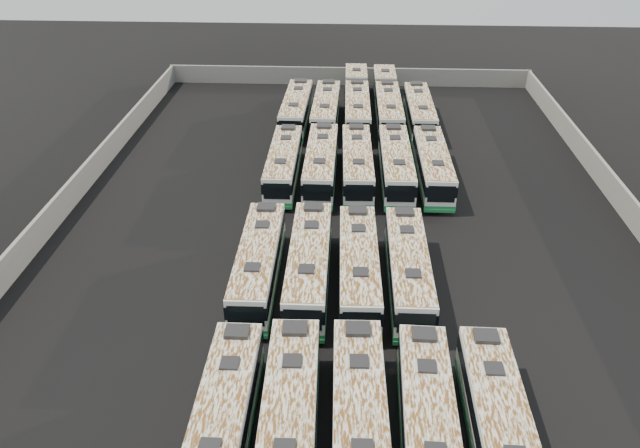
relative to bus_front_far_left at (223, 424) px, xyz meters
The scene contains 21 objects.
ground 21.21m from the bus_front_far_left, 75.33° to the left, with size 140.00×140.00×0.00m, color black.
perimeter_wall 21.15m from the bus_front_far_left, 75.33° to the left, with size 45.20×73.20×2.20m.
bus_front_far_left is the anchor object (origin of this frame).
bus_front_left 3.15m from the bus_front_far_left, ahead, with size 2.88×12.22×3.43m.
bus_front_center 6.47m from the bus_front_far_left, ahead, with size 2.83×12.16×3.41m.
bus_front_right 9.70m from the bus_front_far_left, ahead, with size 2.79×11.81×3.31m.
bus_front_far_right 13.01m from the bus_front_far_left, ahead, with size 2.62×11.83×3.33m.
bus_midfront_far_left 13.52m from the bus_front_far_left, 90.53° to the left, with size 2.62×11.86×3.34m.
bus_midfront_left 13.82m from the bus_front_far_left, 76.49° to the left, with size 2.62×12.17×3.43m.
bus_midfront_center 14.82m from the bus_front_far_left, 64.10° to the left, with size 2.76×11.92×3.35m.
bus_midfront_right 16.49m from the bus_front_far_left, 54.01° to the left, with size 2.52×11.83×3.33m.
bus_midback_far_left 29.11m from the bus_front_far_left, 90.06° to the left, with size 2.51×11.64×3.28m.
bus_midback_left 29.31m from the bus_front_far_left, 83.65° to the left, with size 2.63×12.14×3.42m.
bus_midback_center 29.91m from the bus_front_far_left, 77.65° to the left, with size 2.82×12.04×3.38m.
bus_midback_right 30.83m from the bus_front_far_left, 71.52° to the left, with size 2.66×12.08×3.40m.
bus_midback_far_right 32.05m from the bus_front_far_left, 66.12° to the left, with size 2.56×11.90×3.35m.
bus_back_far_left 42.67m from the bus_front_far_left, 90.06° to the left, with size 2.78×12.11×3.40m.
bus_back_left 42.56m from the bus_front_far_left, 85.81° to the left, with size 2.76×12.12×3.40m.
bus_back_center 46.20m from the bus_front_far_left, 82.06° to the left, with size 2.79×18.90×3.42m.
bus_back_right 46.86m from the bus_front_far_left, 78.00° to the left, with size 2.65×18.57×3.37m.
bus_back_far_right 44.50m from the bus_front_far_left, 73.05° to the left, with size 2.56×11.88×3.34m.
Camera 1 is at (0.27, -40.81, 24.75)m, focal length 35.00 mm.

